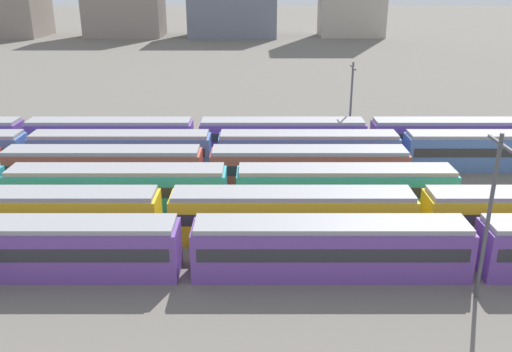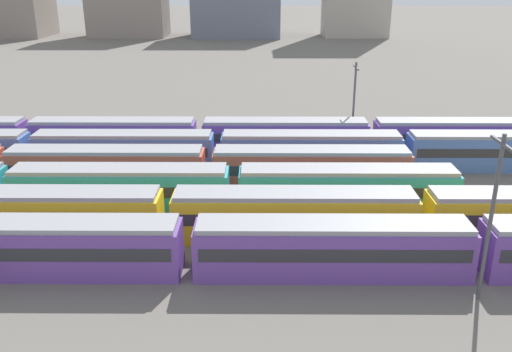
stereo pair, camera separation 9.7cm
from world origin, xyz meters
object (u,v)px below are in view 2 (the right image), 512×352
object	(u,v)px
train_track_5	(285,136)
catenary_pole_1	(354,100)
train_track_2	(121,188)
catenary_pole_2	(492,212)
train_track_0	(188,247)
train_track_3	(107,167)
train_track_1	(167,214)
train_track_4	(311,150)

from	to	relation	value
train_track_5	catenary_pole_1	distance (m)	9.06
train_track_2	catenary_pole_2	size ratio (longest dim) A/B	5.32
train_track_0	train_track_3	bearing A→B (deg)	121.20
train_track_1	catenary_pole_2	world-z (taller)	catenary_pole_2
train_track_2	train_track_4	xyz separation A→B (m)	(16.76, 10.40, 0.00)
train_track_0	train_track_4	bearing A→B (deg)	64.62
train_track_3	train_track_5	size ratio (longest dim) A/B	0.60
train_track_2	catenary_pole_1	distance (m)	29.18
train_track_1	train_track_5	xyz separation A→B (m)	(9.68, 20.80, 0.00)
train_track_1	train_track_4	world-z (taller)	same
catenary_pole_1	train_track_5	bearing A→B (deg)	-159.24
train_track_3	train_track_5	distance (m)	19.88
train_track_0	train_track_2	bearing A→B (deg)	123.54
train_track_4	catenary_pole_2	bearing A→B (deg)	-70.81
train_track_1	catenary_pole_1	xyz separation A→B (m)	(17.53, 23.78, 3.39)
train_track_4	train_track_3	bearing A→B (deg)	-164.93
train_track_3	catenary_pole_2	xyz separation A→B (m)	(27.57, -18.51, 3.90)
train_track_2	catenary_pole_1	size ratio (longest dim) A/B	5.87
train_track_3	catenary_pole_1	world-z (taller)	catenary_pole_1
train_track_5	train_track_2	bearing A→B (deg)	-132.70
train_track_0	train_track_5	xyz separation A→B (m)	(7.50, 26.00, 0.00)
train_track_1	train_track_4	xyz separation A→B (m)	(12.05, 15.60, 0.00)
train_track_1	train_track_3	xyz separation A→B (m)	(-7.27, 10.40, -0.00)
catenary_pole_1	train_track_4	bearing A→B (deg)	-123.84
train_track_2	train_track_4	bearing A→B (deg)	31.82
catenary_pole_2	train_track_0	bearing A→B (deg)	170.87
train_track_2	train_track_4	size ratio (longest dim) A/B	0.60
train_track_3	catenary_pole_2	bearing A→B (deg)	-33.88
train_track_3	train_track_0	bearing A→B (deg)	-58.80
train_track_2	catenary_pole_1	world-z (taller)	catenary_pole_1
train_track_2	catenary_pole_2	distance (m)	28.60
train_track_0	train_track_5	size ratio (longest dim) A/B	0.80
catenary_pole_1	train_track_1	bearing A→B (deg)	-126.40
train_track_2	train_track_0	bearing A→B (deg)	-56.46
train_track_0	train_track_4	world-z (taller)	same
train_track_2	catenary_pole_2	bearing A→B (deg)	-28.02
train_track_0	catenary_pole_1	bearing A→B (deg)	62.09
train_track_1	catenary_pole_1	distance (m)	29.73
train_track_4	catenary_pole_1	distance (m)	10.41
train_track_3	catenary_pole_1	xyz separation A→B (m)	(24.80, 13.38, 3.39)
train_track_1	train_track_0	bearing A→B (deg)	-67.28
train_track_0	train_track_1	world-z (taller)	same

